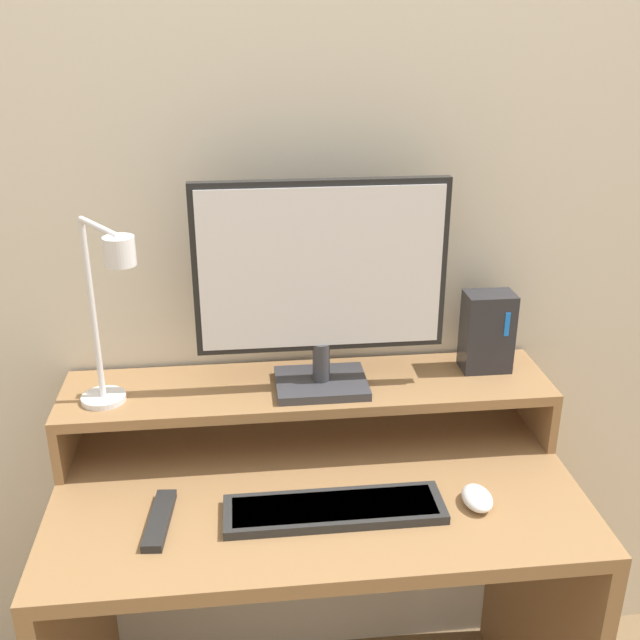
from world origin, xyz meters
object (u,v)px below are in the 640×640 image
(keyboard, at_px, (334,509))
(remote_control, at_px, (160,520))
(mouse, at_px, (477,498))
(monitor, at_px, (321,280))
(router_dock, at_px, (487,332))
(desk_lamp, at_px, (108,309))

(keyboard, bearing_deg, remote_control, 178.80)
(mouse, bearing_deg, monitor, 136.97)
(keyboard, distance_m, mouse, 0.27)
(router_dock, bearing_deg, keyboard, -141.59)
(remote_control, bearing_deg, keyboard, -1.20)
(monitor, relative_size, remote_control, 3.00)
(desk_lamp, bearing_deg, remote_control, -64.91)
(keyboard, bearing_deg, mouse, -0.94)
(router_dock, bearing_deg, desk_lamp, -171.19)
(keyboard, xyz_separation_m, mouse, (0.27, -0.00, 0.01))
(monitor, distance_m, keyboard, 0.44)
(router_dock, relative_size, remote_control, 1.05)
(desk_lamp, height_order, keyboard, desk_lamp)
(monitor, height_order, desk_lamp, monitor)
(keyboard, height_order, remote_control, keyboard)
(keyboard, bearing_deg, monitor, 89.29)
(desk_lamp, bearing_deg, keyboard, -23.52)
(keyboard, height_order, mouse, mouse)
(remote_control, bearing_deg, router_dock, 22.52)
(desk_lamp, relative_size, router_dock, 2.18)
(desk_lamp, relative_size, remote_control, 2.29)
(keyboard, bearing_deg, router_dock, 38.41)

